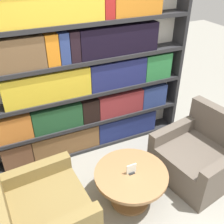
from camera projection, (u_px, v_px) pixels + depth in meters
The scene contains 6 objects.
ground_plane at pixel (140, 223), 2.87m from camera, with size 14.00×14.00×0.00m, color gray.
bookshelf at pixel (85, 78), 3.40m from camera, with size 2.80×0.30×2.28m.
armchair_left at pixel (40, 214), 2.64m from camera, with size 0.95×0.98×0.85m.
armchair_right at pixel (199, 156), 3.36m from camera, with size 1.03×1.05×0.85m.
coffee_table at pixel (131, 181), 2.95m from camera, with size 0.82×0.82×0.45m.
table_sign at pixel (131, 170), 2.86m from camera, with size 0.12×0.06×0.12m.
Camera 1 is at (-1.01, -1.47, 2.57)m, focal length 42.00 mm.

